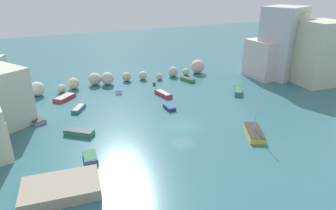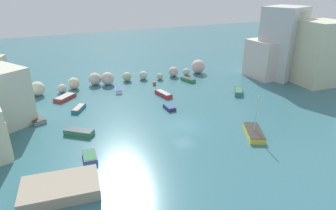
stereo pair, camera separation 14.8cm
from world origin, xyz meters
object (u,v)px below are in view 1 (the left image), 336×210
moored_boat_3 (35,119)px  moored_boat_9 (118,90)px  moored_boat_7 (90,157)px  moored_boat_5 (79,132)px  stone_dock (61,188)px  moored_boat_2 (238,91)px  moored_boat_8 (169,107)px  moored_boat_10 (65,97)px  moored_boat_6 (188,80)px  moored_boat_4 (79,109)px  moored_boat_0 (163,94)px  moored_boat_1 (254,132)px  channel_buoy (154,83)px

moored_boat_3 → moored_boat_9: moored_boat_9 is taller
moored_boat_7 → moored_boat_5: bearing=5.9°
moored_boat_5 → moored_boat_7: size_ratio=1.35×
stone_dock → moored_boat_7: bearing=51.7°
moored_boat_2 → moored_boat_5: bearing=134.0°
moored_boat_8 → moored_boat_10: size_ratio=0.61×
moored_boat_5 → stone_dock: bearing=111.6°
moored_boat_10 → moored_boat_9: bearing=136.4°
moored_boat_3 → moored_boat_8: 18.18m
stone_dock → moored_boat_6: (24.86, 22.95, -0.23)m
moored_boat_2 → moored_boat_8: size_ratio=1.55×
moored_boat_4 → moored_boat_9: bearing=-22.5°
stone_dock → moored_boat_4: size_ratio=2.11×
moored_boat_9 → moored_boat_10: 8.57m
moored_boat_3 → moored_boat_9: 14.52m
moored_boat_7 → moored_boat_10: moored_boat_7 is taller
moored_boat_0 → moored_boat_1: bearing=-175.4°
moored_boat_4 → moored_boat_8: 12.91m
moored_boat_7 → moored_boat_8: bearing=-51.8°
moored_boat_2 → moored_boat_6: bearing=61.6°
moored_boat_3 → moored_boat_7: (4.74, -12.55, 0.05)m
moored_boat_1 → moored_boat_8: bearing=-126.1°
stone_dock → moored_boat_0: (17.70, 17.98, -0.20)m
channel_buoy → moored_boat_6: 6.49m
stone_dock → moored_boat_1: size_ratio=1.30×
stone_dock → moored_boat_10: (3.16, 23.01, -0.22)m
moored_boat_3 → moored_boat_4: size_ratio=1.38×
stone_dock → moored_boat_5: size_ratio=1.84×
channel_buoy → moored_boat_5: (-15.17, -13.31, 0.00)m
channel_buoy → moored_boat_6: bearing=-4.6°
moored_boat_5 → moored_boat_1: bearing=-166.0°
moored_boat_4 → moored_boat_5: 7.61m
moored_boat_0 → moored_boat_1: (4.33, -16.66, 0.06)m
moored_boat_0 → moored_boat_1: size_ratio=0.75×
moored_boat_4 → moored_boat_5: (-1.17, -7.52, 0.05)m
moored_boat_4 → moored_boat_8: size_ratio=1.38×
moored_boat_0 → moored_boat_6: size_ratio=1.18×
moored_boat_9 → moored_boat_0: bearing=64.2°
moored_boat_2 → moored_boat_6: size_ratio=1.10×
moored_boat_2 → moored_boat_10: bearing=106.7°
moored_boat_4 → moored_boat_8: bearing=-80.6°
moored_boat_3 → moored_boat_6: moored_boat_6 is taller
moored_boat_8 → stone_dock: bearing=128.5°
stone_dock → moored_boat_5: 10.67m
moored_boat_7 → moored_boat_8: (12.98, 8.49, -0.05)m
stone_dock → moored_boat_3: size_ratio=1.53×
moored_boat_7 → moored_boat_10: (-0.15, 18.80, -0.02)m
moored_boat_1 → moored_boat_9: moored_boat_1 is taller
moored_boat_1 → moored_boat_6: 21.82m
moored_boat_2 → moored_boat_3: (-30.65, 3.04, -0.09)m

